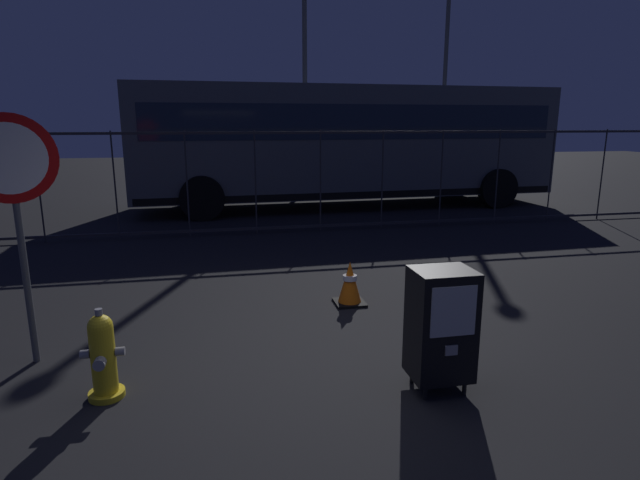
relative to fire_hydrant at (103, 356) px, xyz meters
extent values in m
plane|color=black|center=(1.72, 0.12, -0.35)|extent=(60.00, 60.00, 0.00)
cylinder|color=yellow|center=(0.00, 0.00, -0.33)|extent=(0.28, 0.28, 0.05)
cylinder|color=yellow|center=(0.00, 0.00, -0.03)|extent=(0.19, 0.19, 0.55)
sphere|color=yellow|center=(0.00, 0.00, 0.25)|extent=(0.19, 0.19, 0.19)
cylinder|color=gray|center=(0.00, 0.00, 0.37)|extent=(0.06, 0.06, 0.05)
cylinder|color=gray|center=(0.00, -0.13, 0.00)|extent=(0.09, 0.08, 0.09)
cylinder|color=gray|center=(-0.13, 0.00, 0.03)|extent=(0.07, 0.07, 0.07)
cylinder|color=gray|center=(0.13, 0.00, 0.03)|extent=(0.07, 0.07, 0.07)
cylinder|color=black|center=(2.48, -0.56, -0.29)|extent=(0.04, 0.04, 0.12)
cylinder|color=black|center=(2.82, -0.56, -0.29)|extent=(0.04, 0.04, 0.12)
cylinder|color=black|center=(2.48, -0.28, -0.29)|extent=(0.04, 0.04, 0.12)
cylinder|color=black|center=(2.82, -0.28, -0.29)|extent=(0.04, 0.04, 0.12)
cube|color=black|center=(2.65, -0.42, 0.22)|extent=(0.48, 0.40, 0.90)
cube|color=#B2B7BF|center=(2.65, -0.62, 0.40)|extent=(0.36, 0.01, 0.40)
cube|color=gray|center=(2.65, -0.62, 0.08)|extent=(0.10, 0.02, 0.08)
cylinder|color=#4C4F54|center=(-0.75, 0.81, 0.75)|extent=(0.06, 0.06, 2.20)
cylinder|color=red|center=(-0.75, 0.79, 1.50)|extent=(0.71, 0.31, 0.76)
cylinder|color=white|center=(-0.75, 0.77, 1.50)|extent=(0.56, 0.23, 0.60)
cube|color=black|center=(2.47, 1.71, -0.34)|extent=(0.36, 0.36, 0.03)
cone|color=orange|center=(2.47, 1.71, -0.07)|extent=(0.28, 0.28, 0.50)
cylinder|color=white|center=(2.47, 1.71, -0.02)|extent=(0.17, 0.17, 0.06)
cube|color=#2D2D33|center=(1.72, 6.00, 1.60)|extent=(18.00, 0.04, 0.05)
cube|color=#2D2D33|center=(1.72, 6.00, -0.25)|extent=(18.00, 0.04, 0.05)
cylinder|color=#2D2D33|center=(-2.14, 6.00, 0.65)|extent=(0.03, 0.03, 2.00)
cylinder|color=#2D2D33|center=(-0.85, 6.00, 0.65)|extent=(0.03, 0.03, 2.00)
cylinder|color=#2D2D33|center=(0.43, 6.00, 0.65)|extent=(0.03, 0.03, 2.00)
cylinder|color=#2D2D33|center=(1.72, 6.00, 0.65)|extent=(0.03, 0.03, 2.00)
cylinder|color=#2D2D33|center=(3.01, 6.00, 0.65)|extent=(0.03, 0.03, 2.00)
cylinder|color=#2D2D33|center=(4.29, 6.00, 0.65)|extent=(0.03, 0.03, 2.00)
cylinder|color=#2D2D33|center=(5.58, 6.00, 0.65)|extent=(0.03, 0.03, 2.00)
cylinder|color=#2D2D33|center=(6.86, 6.00, 0.65)|extent=(0.03, 0.03, 2.00)
cylinder|color=#2D2D33|center=(8.15, 6.00, 0.65)|extent=(0.03, 0.03, 2.00)
cylinder|color=#2D2D33|center=(9.43, 6.00, 0.65)|extent=(0.03, 0.03, 2.00)
cube|color=#4C5156|center=(4.30, 9.00, 1.32)|extent=(10.57, 2.82, 2.65)
cube|color=#1E2838|center=(4.30, 9.00, 1.80)|extent=(9.94, 2.82, 0.80)
cube|color=black|center=(4.30, 9.00, 0.10)|extent=(10.36, 2.82, 0.16)
cylinder|color=black|center=(8.01, 7.86, 0.15)|extent=(1.01, 0.31, 1.00)
cylinder|color=black|center=(7.93, 10.36, 0.15)|extent=(1.01, 0.31, 1.00)
cylinder|color=black|center=(0.66, 7.64, 0.15)|extent=(1.01, 0.31, 1.00)
cylinder|color=black|center=(0.58, 10.13, 0.15)|extent=(1.01, 0.31, 1.00)
cylinder|color=#4C4F54|center=(8.81, 13.04, 3.76)|extent=(0.14, 0.14, 8.22)
cylinder|color=#4C4F54|center=(3.72, 11.64, 3.54)|extent=(0.14, 0.14, 7.79)
camera|label=1|loc=(0.91, -4.01, 1.80)|focal=28.94mm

